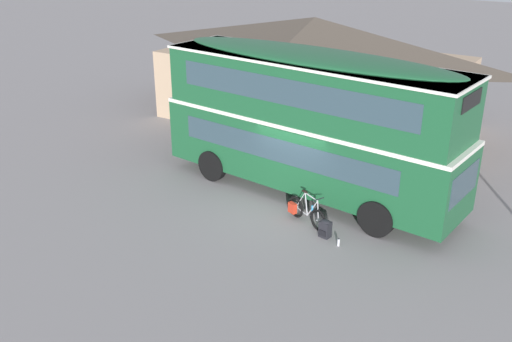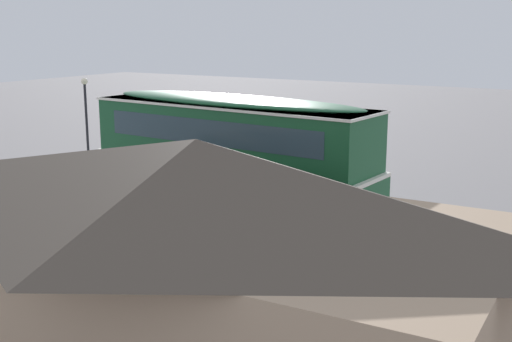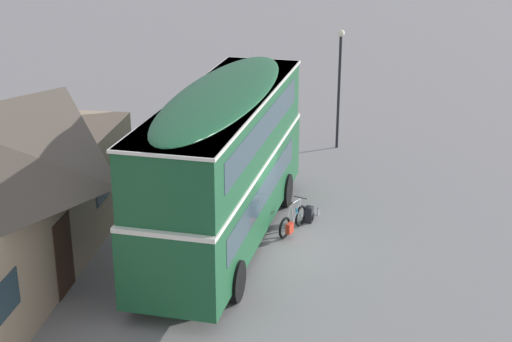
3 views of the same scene
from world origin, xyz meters
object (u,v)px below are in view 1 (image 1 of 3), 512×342
(double_decker_bus, at_px, (309,118))
(water_bottle_clear_plastic, at_px, (338,242))
(backpack_on_ground, at_px, (325,228))
(touring_bicycle, at_px, (305,212))

(double_decker_bus, height_order, water_bottle_clear_plastic, double_decker_bus)
(backpack_on_ground, height_order, water_bottle_clear_plastic, backpack_on_ground)
(touring_bicycle, xyz_separation_m, backpack_on_ground, (0.90, -0.42, -0.09))
(double_decker_bus, xyz_separation_m, touring_bicycle, (1.00, -1.90, -2.27))
(double_decker_bus, distance_m, touring_bicycle, 3.13)
(double_decker_bus, relative_size, backpack_on_ground, 19.28)
(backpack_on_ground, bearing_deg, double_decker_bus, 129.35)
(water_bottle_clear_plastic, bearing_deg, double_decker_bus, 133.71)
(touring_bicycle, height_order, backpack_on_ground, touring_bicycle)
(double_decker_bus, bearing_deg, touring_bicycle, -62.25)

